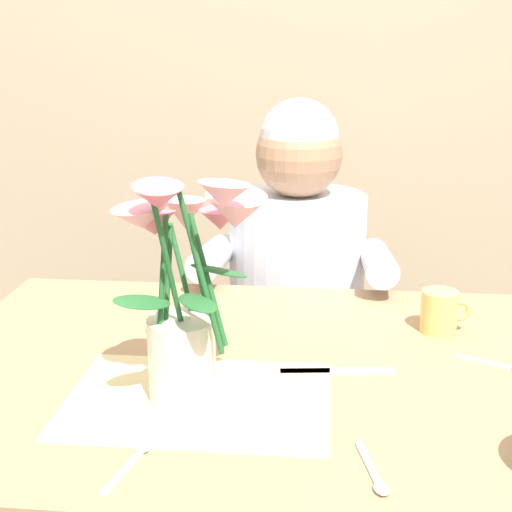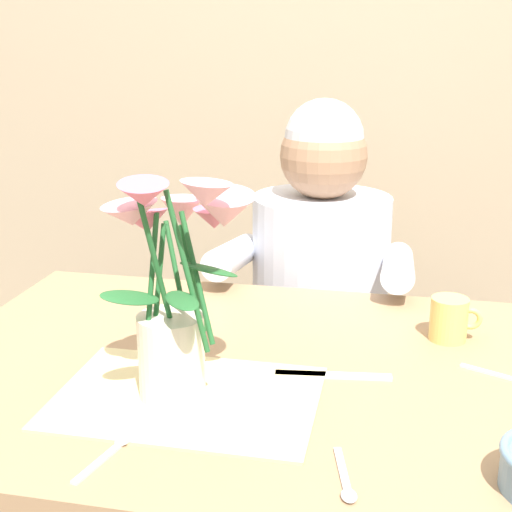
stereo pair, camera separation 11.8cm
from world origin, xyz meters
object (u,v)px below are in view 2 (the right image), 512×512
object	(u,v)px
dinner_knife	(333,375)
tea_cup	(450,319)
seated_person	(319,326)
flower_vase	(177,283)

from	to	relation	value
dinner_knife	tea_cup	world-z (taller)	tea_cup
dinner_knife	seated_person	bearing A→B (deg)	91.63
dinner_knife	tea_cup	bearing A→B (deg)	38.11
tea_cup	seated_person	bearing A→B (deg)	123.57
dinner_knife	tea_cup	distance (m)	0.27
flower_vase	tea_cup	xyz separation A→B (m)	(0.42, 0.30, -0.14)
seated_person	dinner_knife	bearing A→B (deg)	-82.96
seated_person	dinner_knife	world-z (taller)	seated_person
flower_vase	dinner_knife	size ratio (longest dim) A/B	1.86
flower_vase	dinner_knife	world-z (taller)	flower_vase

